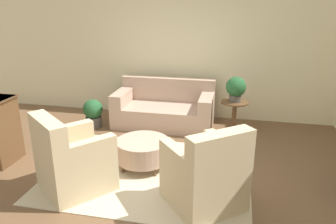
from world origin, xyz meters
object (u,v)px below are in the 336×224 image
at_px(side_table, 234,112).
at_px(armchair_right, 206,177).
at_px(armchair_left, 71,162).
at_px(ottoman_table, 143,150).
at_px(couch, 165,109).
at_px(potted_plant_on_side_table, 236,88).
at_px(potted_plant_floor, 93,112).

bearing_deg(side_table, armchair_right, -96.50).
xyz_separation_m(armchair_left, ottoman_table, (0.72, 0.77, -0.12)).
height_order(couch, armchair_left, armchair_left).
xyz_separation_m(armchair_right, side_table, (0.27, 2.33, 0.03)).
distance_m(ottoman_table, side_table, 2.01).
height_order(side_table, potted_plant_on_side_table, potted_plant_on_side_table).
distance_m(couch, ottoman_table, 1.79).
bearing_deg(armchair_right, side_table, 83.50).
height_order(armchair_left, ottoman_table, armchair_left).
distance_m(armchair_right, side_table, 2.34).
xyz_separation_m(armchair_right, ottoman_table, (-1.00, 0.77, -0.12)).
bearing_deg(armchair_left, side_table, 49.49).
bearing_deg(armchair_left, potted_plant_on_side_table, 49.49).
distance_m(couch, armchair_left, 2.65).
relative_size(armchair_right, ottoman_table, 1.44).
height_order(potted_plant_on_side_table, potted_plant_floor, potted_plant_on_side_table).
xyz_separation_m(side_table, potted_plant_on_side_table, (0.00, 0.00, 0.45)).
distance_m(side_table, potted_plant_floor, 2.67).
bearing_deg(potted_plant_on_side_table, armchair_left, -130.51).
distance_m(ottoman_table, potted_plant_on_side_table, 2.09).
height_order(ottoman_table, potted_plant_on_side_table, potted_plant_on_side_table).
bearing_deg(ottoman_table, armchair_right, -37.68).
distance_m(couch, potted_plant_floor, 1.39).
distance_m(couch, potted_plant_on_side_table, 1.48).
relative_size(couch, armchair_right, 1.70).
relative_size(side_table, potted_plant_floor, 1.14).
height_order(armchair_right, side_table, armchair_right).
relative_size(armchair_left, potted_plant_floor, 2.01).
height_order(ottoman_table, potted_plant_floor, potted_plant_floor).
distance_m(potted_plant_on_side_table, potted_plant_floor, 2.73).
bearing_deg(potted_plant_on_side_table, couch, 170.03).
distance_m(armchair_right, potted_plant_floor, 3.21).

